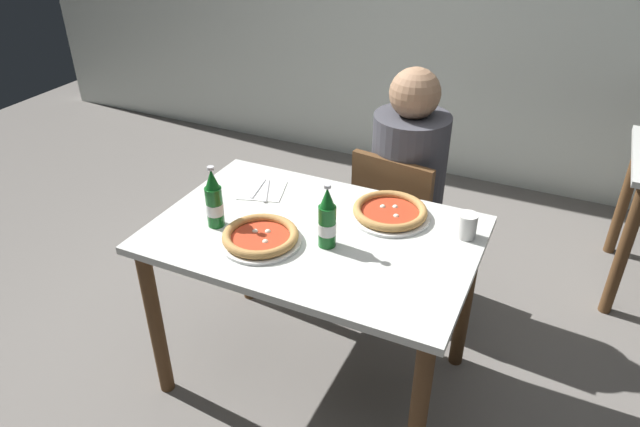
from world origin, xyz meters
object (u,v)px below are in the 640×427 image
at_px(diner_seated, 406,199).
at_px(beer_bottle_left, 214,201).
at_px(napkin_with_cutlery, 262,190).
at_px(chair_behind_table, 399,222).
at_px(pizza_marinara_far, 390,212).
at_px(pizza_margherita_near, 261,237).
at_px(dining_table_main, 314,256).
at_px(paper_cup, 467,226).
at_px(beer_bottle_center, 327,220).

xyz_separation_m(diner_seated, beer_bottle_left, (-0.51, -0.78, 0.27)).
bearing_deg(napkin_with_cutlery, chair_behind_table, 41.34).
distance_m(chair_behind_table, pizza_marinara_far, 0.49).
xyz_separation_m(chair_behind_table, pizza_margherita_near, (-0.29, -0.76, 0.29)).
bearing_deg(beer_bottle_left, dining_table_main, 18.42).
relative_size(diner_seated, paper_cup, 12.73).
relative_size(pizza_margherita_near, pizza_marinara_far, 0.95).
distance_m(chair_behind_table, beer_bottle_center, 0.77).
bearing_deg(paper_cup, beer_bottle_center, -148.59).
relative_size(beer_bottle_left, paper_cup, 2.60).
bearing_deg(beer_bottle_center, chair_behind_table, 84.51).
bearing_deg(beer_bottle_left, diner_seated, 56.69).
bearing_deg(paper_cup, dining_table_main, -158.41).
distance_m(napkin_with_cutlery, paper_cup, 0.85).
xyz_separation_m(pizza_margherita_near, paper_cup, (0.66, 0.35, 0.03)).
height_order(beer_bottle_center, napkin_with_cutlery, beer_bottle_center).
height_order(chair_behind_table, beer_bottle_center, beer_bottle_center).
xyz_separation_m(pizza_margherita_near, beer_bottle_center, (0.23, 0.08, 0.08)).
bearing_deg(chair_behind_table, diner_seated, -93.28).
xyz_separation_m(diner_seated, beer_bottle_center, (-0.07, -0.72, 0.27)).
xyz_separation_m(beer_bottle_center, napkin_with_cutlery, (-0.41, 0.25, -0.10)).
bearing_deg(beer_bottle_center, diner_seated, 84.08).
bearing_deg(beer_bottle_left, paper_cup, 20.32).
height_order(diner_seated, pizza_marinara_far, diner_seated).
height_order(diner_seated, pizza_margherita_near, diner_seated).
xyz_separation_m(chair_behind_table, diner_seated, (0.01, 0.05, 0.10)).
relative_size(pizza_marinara_far, napkin_with_cutlery, 1.40).
bearing_deg(pizza_margherita_near, pizza_marinara_far, 45.15).
xyz_separation_m(dining_table_main, beer_bottle_center, (0.08, -0.06, 0.22)).
distance_m(pizza_marinara_far, beer_bottle_center, 0.33).
bearing_deg(chair_behind_table, pizza_marinara_far, 109.13).
height_order(pizza_margherita_near, paper_cup, paper_cup).
xyz_separation_m(chair_behind_table, beer_bottle_left, (-0.50, -0.73, 0.37)).
height_order(chair_behind_table, napkin_with_cutlery, chair_behind_table).
height_order(chair_behind_table, beer_bottle_left, beer_bottle_left).
xyz_separation_m(diner_seated, paper_cup, (0.36, -0.45, 0.21)).
relative_size(pizza_marinara_far, beer_bottle_center, 1.27).
relative_size(chair_behind_table, napkin_with_cutlery, 3.79).
height_order(napkin_with_cutlery, paper_cup, paper_cup).
relative_size(beer_bottle_left, napkin_with_cutlery, 1.10).
bearing_deg(beer_bottle_left, pizza_marinara_far, 30.44).
height_order(dining_table_main, chair_behind_table, chair_behind_table).
bearing_deg(pizza_marinara_far, dining_table_main, -135.02).
relative_size(beer_bottle_left, beer_bottle_center, 1.00).
distance_m(diner_seated, paper_cup, 0.62).
relative_size(chair_behind_table, paper_cup, 8.95).
distance_m(diner_seated, pizza_margherita_near, 0.88).
bearing_deg(napkin_with_cutlery, pizza_marinara_far, 3.21).
bearing_deg(dining_table_main, pizza_marinara_far, 44.98).
relative_size(dining_table_main, beer_bottle_left, 4.86).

